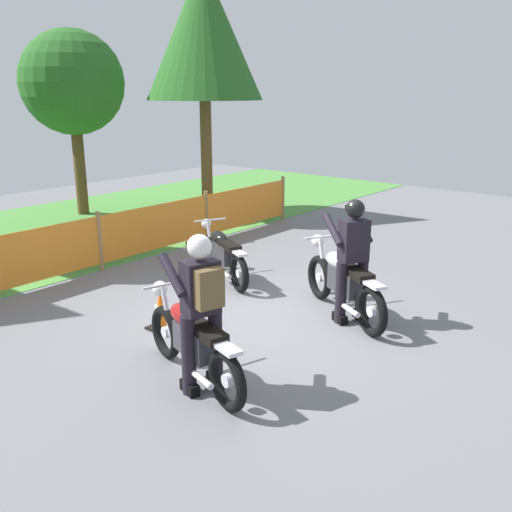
% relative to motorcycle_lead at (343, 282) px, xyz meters
% --- Properties ---
extents(ground, '(24.00, 24.00, 0.02)m').
position_rel_motorcycle_lead_xyz_m(ground, '(-0.91, 0.81, -0.50)').
color(ground, slate).
extents(grass_verge, '(24.00, 6.25, 0.01)m').
position_rel_motorcycle_lead_xyz_m(grass_verge, '(-0.91, 7.46, -0.48)').
color(grass_verge, '#4C8C3D').
rests_on(grass_verge, ground).
extents(barrier_fence, '(10.63, 0.08, 1.05)m').
position_rel_motorcycle_lead_xyz_m(barrier_fence, '(-0.91, 4.34, 0.05)').
color(barrier_fence, '#997547').
rests_on(barrier_fence, ground).
extents(tree_near_right, '(2.48, 2.48, 4.46)m').
position_rel_motorcycle_lead_xyz_m(tree_near_right, '(1.64, 8.64, 2.70)').
color(tree_near_right, brown).
rests_on(tree_near_right, ground).
extents(tree_rightmost, '(2.80, 2.80, 5.92)m').
position_rel_motorcycle_lead_xyz_m(tree_rightmost, '(3.69, 6.22, 3.85)').
color(tree_rightmost, brown).
rests_on(tree_rightmost, ground).
extents(motorcycle_lead, '(1.17, 1.90, 1.01)m').
position_rel_motorcycle_lead_xyz_m(motorcycle_lead, '(0.00, 0.00, 0.00)').
color(motorcycle_lead, black).
rests_on(motorcycle_lead, ground).
extents(motorcycle_trailing, '(0.80, 1.97, 0.96)m').
position_rel_motorcycle_lead_xyz_m(motorcycle_trailing, '(-2.65, 0.26, -0.02)').
color(motorcycle_trailing, black).
rests_on(motorcycle_trailing, ground).
extents(motorcycle_third, '(0.97, 1.80, 0.92)m').
position_rel_motorcycle_lead_xyz_m(motorcycle_third, '(0.08, 2.36, -0.04)').
color(motorcycle_third, black).
rests_on(motorcycle_third, ground).
extents(rider_lead, '(0.71, 0.72, 1.69)m').
position_rel_motorcycle_lead_xyz_m(rider_lead, '(-0.10, -0.18, 0.43)').
color(rider_lead, black).
rests_on(rider_lead, ground).
extents(rider_trailing, '(0.65, 0.76, 1.69)m').
position_rel_motorcycle_lead_xyz_m(rider_trailing, '(-2.71, 0.05, 0.46)').
color(rider_trailing, black).
rests_on(rider_trailing, ground).
extents(traffic_cone, '(0.32, 0.32, 0.53)m').
position_rel_motorcycle_lead_xyz_m(traffic_cone, '(-1.94, 1.60, -0.23)').
color(traffic_cone, black).
rests_on(traffic_cone, ground).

